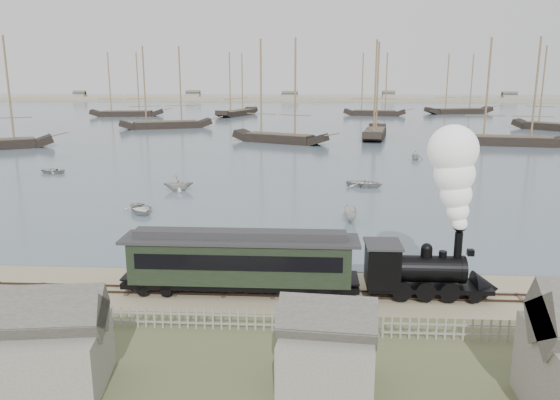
{
  "coord_description": "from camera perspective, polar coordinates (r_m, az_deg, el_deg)",
  "views": [
    {
      "loc": [
        1.22,
        -33.41,
        13.24
      ],
      "look_at": [
        -1.19,
        8.6,
        3.5
      ],
      "focal_mm": 35.0,
      "sensor_mm": 36.0,
      "label": 1
    }
  ],
  "objects": [
    {
      "name": "ground",
      "position": [
        35.96,
        1.12,
        -8.57
      ],
      "size": [
        600.0,
        600.0,
        0.0
      ],
      "primitive_type": "plane",
      "color": "tan",
      "rests_on": "ground"
    },
    {
      "name": "harbor_water",
      "position": [
        203.84,
        2.97,
        9.3
      ],
      "size": [
        600.0,
        336.0,
        0.06
      ],
      "primitive_type": "cube",
      "color": "#495C68",
      "rests_on": "ground"
    },
    {
      "name": "rail_track",
      "position": [
        34.09,
        0.99,
        -9.75
      ],
      "size": [
        120.0,
        1.8,
        0.16
      ],
      "color": "#3A291F",
      "rests_on": "ground"
    },
    {
      "name": "picket_fence_west",
      "position": [
        30.54,
        -12.02,
        -12.97
      ],
      "size": [
        19.0,
        0.1,
        1.2
      ],
      "primitive_type": null,
      "color": "slate",
      "rests_on": "ground"
    },
    {
      "name": "picket_fence_east",
      "position": [
        31.21,
        24.82,
        -13.36
      ],
      "size": [
        15.0,
        0.1,
        1.2
      ],
      "primitive_type": null,
      "color": "slate",
      "rests_on": "ground"
    },
    {
      "name": "shed_left",
      "position": [
        26.79,
        -23.15,
        -17.73
      ],
      "size": [
        5.0,
        4.0,
        4.1
      ],
      "primitive_type": null,
      "color": "slate",
      "rests_on": "ground"
    },
    {
      "name": "shed_mid",
      "position": [
        25.19,
        4.82,
        -18.73
      ],
      "size": [
        4.0,
        3.5,
        3.6
      ],
      "primitive_type": null,
      "color": "slate",
      "rests_on": "ground"
    },
    {
      "name": "far_spit",
      "position": [
        283.72,
        3.08,
        10.34
      ],
      "size": [
        500.0,
        20.0,
        1.8
      ],
      "primitive_type": "cube",
      "color": "tan",
      "rests_on": "ground"
    },
    {
      "name": "locomotive",
      "position": [
        33.54,
        16.97,
        -2.43
      ],
      "size": [
        8.07,
        3.01,
        10.06
      ],
      "color": "black",
      "rests_on": "ground"
    },
    {
      "name": "passenger_coach",
      "position": [
        33.56,
        -4.16,
        -6.2
      ],
      "size": [
        14.37,
        2.77,
        3.49
      ],
      "color": "black",
      "rests_on": "ground"
    },
    {
      "name": "beached_dinghy",
      "position": [
        37.54,
        -8.26,
        -7.2
      ],
      "size": [
        2.75,
        3.58,
        0.69
      ],
      "primitive_type": "imported",
      "rotation": [
        0.0,
        0.0,
        1.46
      ],
      "color": "beige",
      "rests_on": "ground"
    },
    {
      "name": "rowboat_0",
      "position": [
        54.67,
        -14.36,
        -0.88
      ],
      "size": [
        4.99,
        4.55,
        0.85
      ],
      "primitive_type": "imported",
      "rotation": [
        0.0,
        0.0,
        0.51
      ],
      "color": "beige",
      "rests_on": "harbor_water"
    },
    {
      "name": "rowboat_1",
      "position": [
        64.15,
        -10.58,
        1.77
      ],
      "size": [
        3.51,
        3.88,
        1.79
      ],
      "primitive_type": "imported",
      "rotation": [
        0.0,
        0.0,
        1.76
      ],
      "color": "beige",
      "rests_on": "harbor_water"
    },
    {
      "name": "rowboat_2",
      "position": [
        50.52,
        7.34,
        -1.5
      ],
      "size": [
        3.09,
        1.19,
        1.19
      ],
      "primitive_type": "imported",
      "rotation": [
        0.0,
        0.0,
        3.13
      ],
      "color": "beige",
      "rests_on": "harbor_water"
    },
    {
      "name": "rowboat_3",
      "position": [
        65.92,
        8.84,
        1.74
      ],
      "size": [
        4.26,
        5.07,
        0.9
      ],
      "primitive_type": "imported",
      "rotation": [
        0.0,
        0.0,
        1.26
      ],
      "color": "beige",
      "rests_on": "harbor_water"
    },
    {
      "name": "rowboat_6",
      "position": [
        80.72,
        -22.77,
        2.88
      ],
      "size": [
        3.2,
        4.01,
        0.74
      ],
      "primitive_type": "imported",
      "rotation": [
        0.0,
        0.0,
        4.52
      ],
      "color": "beige",
      "rests_on": "harbor_water"
    },
    {
      "name": "rowboat_7",
      "position": [
        88.7,
        13.99,
        4.56
      ],
      "size": [
        3.22,
        2.97,
        1.4
      ],
      "primitive_type": "imported",
      "rotation": [
        0.0,
        0.0,
        0.3
      ],
      "color": "beige",
      "rests_on": "harbor_water"
    },
    {
      "name": "schooner_1",
      "position": [
        139.38,
        -11.99,
        11.45
      ],
      "size": [
        22.81,
        13.08,
        20.0
      ],
      "primitive_type": null,
      "rotation": [
        0.0,
        0.0,
        0.38
      ],
      "color": "black",
      "rests_on": "harbor_water"
    },
    {
      "name": "schooner_2",
      "position": [
        107.11,
        -0.05,
        11.33
      ],
      "size": [
        19.69,
        12.54,
        20.0
      ],
      "primitive_type": null,
      "rotation": [
        0.0,
        0.0,
        -0.44
      ],
      "color": "black",
      "rests_on": "harbor_water"
    },
    {
      "name": "schooner_3",
      "position": [
        117.27,
        10.05,
        11.28
      ],
      "size": [
        7.9,
        20.21,
        20.0
      ],
      "primitive_type": null,
      "rotation": [
        0.0,
        0.0,
        1.4
      ],
      "color": "black",
      "rests_on": "harbor_water"
    },
    {
      "name": "schooner_4",
      "position": [
        111.85,
        23.23,
        10.37
      ],
      "size": [
        22.4,
        8.29,
        20.0
      ],
      "primitive_type": null,
      "rotation": [
        0.0,
        0.0,
        -0.15
      ],
      "color": "black",
      "rests_on": "harbor_water"
    },
    {
      "name": "schooner_6",
      "position": [
        182.36,
        -15.88,
        11.55
      ],
      "size": [
        23.13,
        9.05,
        20.0
      ],
      "primitive_type": null,
      "rotation": [
        0.0,
        0.0,
        0.17
      ],
      "color": "black",
      "rests_on": "harbor_water"
    },
    {
      "name": "schooner_7",
      "position": [
        179.14,
        -4.53,
        11.97
      ],
      "size": [
        12.24,
        22.45,
        20.0
      ],
      "primitive_type": null,
      "rotation": [
        0.0,
        0.0,
        1.23
      ],
      "color": "black",
      "rests_on": "harbor_water"
    },
    {
      "name": "schooner_8",
      "position": [
        180.82,
        9.94,
        11.83
      ],
      "size": [
        20.15,
        8.0,
        20.0
      ],
      "primitive_type": null,
      "rotation": [
        0.0,
        0.0,
        -0.18
      ],
      "color": "black",
      "rests_on": "harbor_water"
    },
    {
      "name": "schooner_9",
      "position": [
        197.39,
        18.36,
        11.46
      ],
      "size": [
        24.38,
        12.13,
        20.0
      ],
      "primitive_type": null,
      "rotation": [
        0.0,
        0.0,
        0.29
      ],
      "color": "black",
      "rests_on": "harbor_water"
    }
  ]
}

